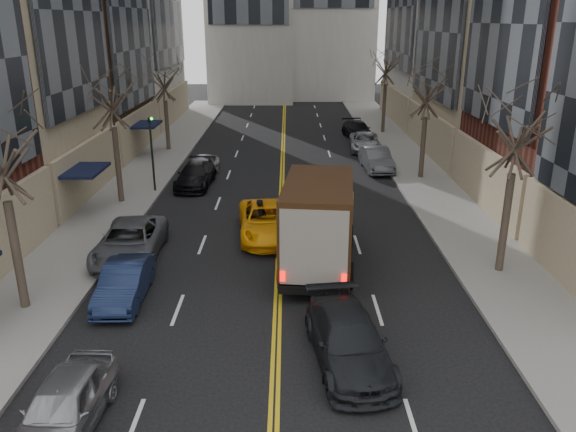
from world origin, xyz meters
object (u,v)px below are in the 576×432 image
Objects in this scene: taxi at (267,221)px; pedestrian at (261,218)px; observer_sedan at (348,340)px; ups_truck at (319,223)px.

pedestrian is (-0.26, -0.01, 0.14)m from taxi.
observer_sedan is at bearing -80.63° from taxi.
observer_sedan is 0.96× the size of taxi.
observer_sedan is at bearing -142.40° from pedestrian.
taxi is 3.02× the size of pedestrian.
observer_sedan is 2.90× the size of pedestrian.
ups_truck is at bearing -62.72° from taxi.
ups_truck is at bearing -122.84° from pedestrian.
pedestrian reaches higher than taxi.
ups_truck is 1.31× the size of taxi.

